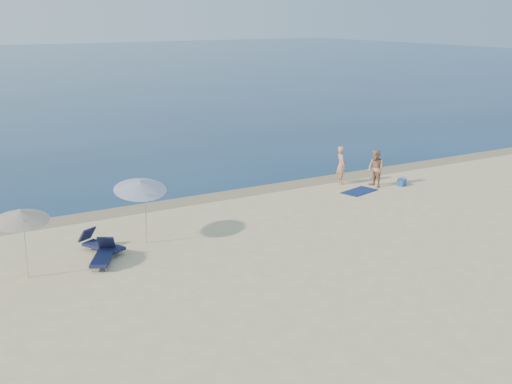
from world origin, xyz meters
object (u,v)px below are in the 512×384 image
person_left (341,165)px  umbrella_near (140,185)px  person_right (376,169)px  blue_cooler (402,183)px

person_left → umbrella_near: 12.13m
person_right → blue_cooler: (1.32, -0.49, -0.78)m
person_left → person_right: size_ratio=1.03×
person_right → umbrella_near: bearing=-80.9°
person_right → umbrella_near: (-12.76, -1.64, 1.25)m
person_right → blue_cooler: bearing=71.4°
person_left → umbrella_near: umbrella_near is taller
person_left → blue_cooler: 3.14m
person_right → blue_cooler: person_right is taller
umbrella_near → blue_cooler: bearing=12.3°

